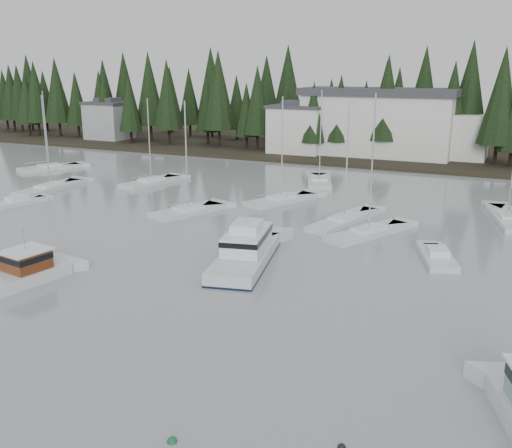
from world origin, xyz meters
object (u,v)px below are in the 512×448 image
Objects in this scene: house_far_west at (109,120)px; runabout_1 at (437,259)px; sailboat_6 at (507,219)px; sailboat_7 at (151,183)px; harbor_inn at (391,123)px; sailboat_3 at (50,169)px; sailboat_8 at (319,182)px; sailboat_2 at (188,213)px; lobster_boat_brown at (10,279)px; sailboat_4 at (50,189)px; runabout_0 at (17,204)px; house_west at (298,128)px; cabin_cruiser_center at (246,254)px; sailboat_0 at (368,234)px; sailboat_12 at (344,222)px; sailboat_11 at (281,202)px.

runabout_1 is (72.06, -49.66, -4.27)m from house_far_west.
sailboat_7 is (-42.59, 0.41, -0.03)m from sailboat_6.
sailboat_7 is at bearing -123.41° from harbor_inn.
sailboat_8 reaches higher than sailboat_3.
sailboat_2 is at bearing 61.11° from runabout_1.
lobster_boat_brown is 44.47m from sailboat_8.
harbor_inn is 2.37× the size of sailboat_8.
sailboat_8 is at bearing -24.03° from house_far_west.
sailboat_4 is 47.84m from runabout_1.
runabout_0 is at bearing 168.16° from sailboat_7.
house_west is 57.09m from cabin_cruiser_center.
sailboat_12 is (-3.22, 3.34, -0.01)m from sailboat_0.
harbor_inn is at bearing 17.33° from sailboat_11.
harbor_inn is 4.57× the size of runabout_1.
harbor_inn is at bearing 1.35° from house_far_west.
sailboat_7 is at bearing 87.50° from sailboat_12.
sailboat_6 is at bearing -20.68° from sailboat_0.
sailboat_8 is 1.84× the size of runabout_0.
sailboat_7 is (-31.51, 11.32, -0.02)m from sailboat_0.
sailboat_8 reaches higher than sailboat_7.
sailboat_8 reaches higher than sailboat_2.
house_west is 1.41× the size of runabout_0.
sailboat_6 reaches higher than sailboat_0.
sailboat_4 reaches higher than sailboat_2.
harbor_inn is at bearing -0.45° from lobster_boat_brown.
sailboat_0 is 53.47m from sailboat_3.
house_far_west is 64.93m from sailboat_2.
sailboat_0 is (23.44, -43.02, -4.58)m from house_west.
lobster_boat_brown is 0.76× the size of sailboat_12.
harbor_inn reaches higher than house_west.
sailboat_3 is 40.29m from sailboat_8.
cabin_cruiser_center is 1.82× the size of runabout_1.
sailboat_7 is at bearing 95.02° from sailboat_0.
sailboat_2 is 16.04m from sailboat_12.
lobster_boat_brown is (4.23, -65.71, -4.16)m from house_west.
house_west is 15.45m from harbor_inn.
sailboat_3 is (-43.21, -32.36, -5.72)m from harbor_inn.
sailboat_4 reaches higher than house_west.
cabin_cruiser_center reaches higher than runabout_1.
house_west is 0.79× the size of sailboat_12.
sailboat_7 is at bearing -44.81° from house_far_west.
sailboat_0 is 4.64m from sailboat_12.
cabin_cruiser_center is 0.97× the size of sailboat_12.
sailboat_4 reaches higher than sailboat_7.
sailboat_7 is (-23.11, -35.04, -5.72)m from harbor_inn.
sailboat_4 is (10.99, -11.10, -0.01)m from sailboat_3.
runabout_0 is (2.80, -7.75, 0.08)m from sailboat_4.
sailboat_2 is at bearing 96.36° from sailboat_6.
sailboat_0 is at bearing -71.89° from sailboat_2.
sailboat_6 is at bearing -51.38° from cabin_cruiser_center.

